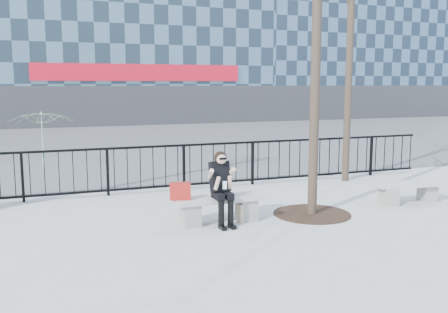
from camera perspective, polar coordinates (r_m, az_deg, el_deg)
name	(u,v)px	position (r m, az deg, el deg)	size (l,w,h in m)	color
ground	(219,222)	(9.27, -0.57, -7.55)	(120.00, 120.00, 0.00)	#9E9D98
street_surface	(108,139)	(23.71, -13.13, 1.98)	(60.00, 23.00, 0.01)	#474747
railing	(176,168)	(11.94, -5.53, -1.26)	(14.00, 0.06, 1.10)	black
tree_grate	(312,214)	(9.97, 10.00, -6.46)	(1.50, 1.50, 0.02)	black
bench_main	(219,207)	(9.19, -0.58, -5.74)	(1.65, 0.46, 0.49)	slate
bench_second	(409,190)	(11.38, 20.35, -3.63)	(1.53, 0.43, 0.45)	slate
seated_woman	(222,189)	(8.96, -0.23, -3.69)	(0.50, 0.64, 1.34)	black
handbag	(180,191)	(8.91, -5.03, -3.96)	(0.37, 0.17, 0.30)	#A01913
shopping_bag	(246,212)	(9.31, 2.56, -6.40)	(0.36, 0.13, 0.34)	#C7B28D
vendor_umbrella	(42,139)	(15.97, -20.04, 1.86)	(1.91, 1.95, 1.75)	#DEF135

